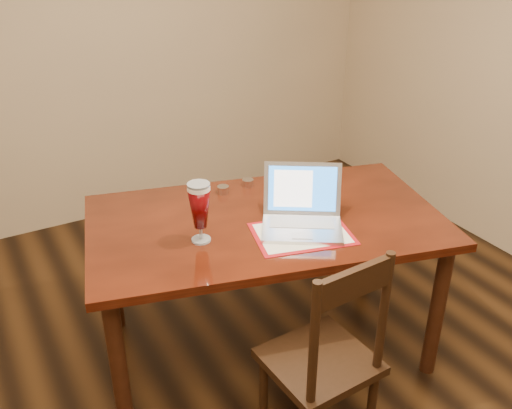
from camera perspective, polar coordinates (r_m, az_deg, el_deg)
room_shell at (r=1.71m, az=1.95°, el=16.66°), size 4.51×5.01×2.71m
dining_table at (r=2.74m, az=0.95°, el=-2.99°), size 1.85×1.32×1.06m
dining_chair at (r=2.41m, az=6.91°, el=-15.19°), size 0.44×0.42×0.98m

